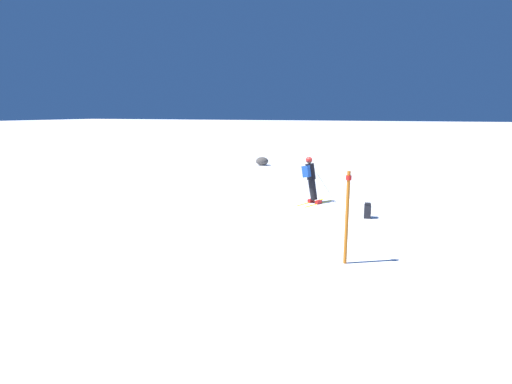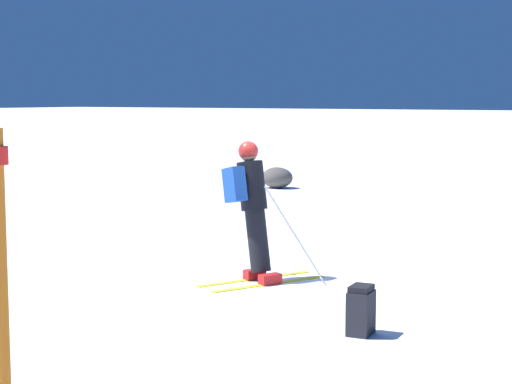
{
  "view_description": "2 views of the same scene",
  "coord_description": "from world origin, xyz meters",
  "px_view_note": "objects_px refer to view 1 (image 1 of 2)",
  "views": [
    {
      "loc": [
        -3.03,
        14.99,
        3.49
      ],
      "look_at": [
        1.45,
        3.26,
        0.97
      ],
      "focal_mm": 28.0,
      "sensor_mm": 36.0,
      "label": 1
    },
    {
      "loc": [
        -5.51,
        9.1,
        2.35
      ],
      "look_at": [
        -0.42,
        1.18,
        1.31
      ],
      "focal_mm": 60.0,
      "sensor_mm": 36.0,
      "label": 2
    }
  ],
  "objects_px": {
    "exposed_boulder_0": "(262,161)",
    "trail_marker": "(347,214)",
    "spare_backpack": "(367,211)",
    "skier": "(311,177)"
  },
  "relations": [
    {
      "from": "exposed_boulder_0",
      "to": "trail_marker",
      "type": "height_order",
      "value": "trail_marker"
    },
    {
      "from": "spare_backpack",
      "to": "exposed_boulder_0",
      "type": "xyz_separation_m",
      "value": [
        7.92,
        -11.41,
        0.03
      ]
    },
    {
      "from": "spare_backpack",
      "to": "exposed_boulder_0",
      "type": "height_order",
      "value": "exposed_boulder_0"
    },
    {
      "from": "spare_backpack",
      "to": "trail_marker",
      "type": "distance_m",
      "value": 4.53
    },
    {
      "from": "skier",
      "to": "exposed_boulder_0",
      "type": "relative_size",
      "value": 2.16
    },
    {
      "from": "spare_backpack",
      "to": "trail_marker",
      "type": "xyz_separation_m",
      "value": [
        0.07,
        4.43,
        0.95
      ]
    },
    {
      "from": "spare_backpack",
      "to": "trail_marker",
      "type": "height_order",
      "value": "trail_marker"
    },
    {
      "from": "spare_backpack",
      "to": "skier",
      "type": "bearing_deg",
      "value": 48.22
    },
    {
      "from": "skier",
      "to": "exposed_boulder_0",
      "type": "distance_m",
      "value": 11.32
    },
    {
      "from": "trail_marker",
      "to": "exposed_boulder_0",
      "type": "bearing_deg",
      "value": -63.64
    }
  ]
}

